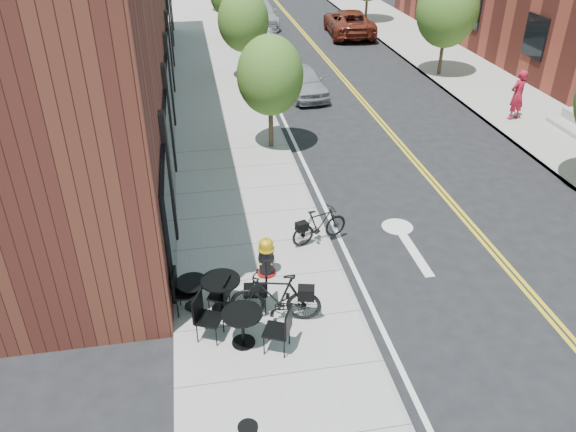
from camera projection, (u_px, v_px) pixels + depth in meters
ground at (361, 314)px, 12.16m from camera, size 120.00×120.00×0.00m
sidewalk_near at (229, 139)px, 20.27m from camera, size 4.00×70.00×0.12m
sidewalk_far at (533, 118)px, 22.09m from camera, size 4.00×70.00×0.12m
building_near at (96, 22)px, 21.21m from camera, size 5.00×28.00×7.00m
tree_near_a at (270, 76)px, 18.33m from camera, size 2.20×2.20×3.81m
tree_near_b at (243, 21)px, 25.03m from camera, size 2.30×2.30×3.98m
tree_far_b at (447, 10)px, 25.41m from camera, size 2.80×2.80×4.62m
fire_hydrant at (266, 257)px, 12.98m from camera, size 0.51×0.51×1.01m
bicycle_left at (276, 297)px, 11.58m from camera, size 1.98×0.97×1.15m
bicycle_right at (320, 225)px, 14.19m from camera, size 1.64×0.94×0.95m
bistro_set_a at (243, 324)px, 10.98m from camera, size 1.89×1.20×1.01m
bistro_set_b at (193, 290)px, 11.99m from camera, size 1.63×1.02×0.87m
bistro_set_c at (221, 290)px, 11.85m from camera, size 1.97×0.93×1.04m
parked_car_a at (302, 81)px, 24.24m from camera, size 1.93×3.92×1.28m
parked_car_b at (262, 40)px, 29.94m from camera, size 2.19×4.78×1.52m
parked_car_c at (259, 13)px, 36.02m from camera, size 2.38×5.37×1.53m
parked_car_far at (349, 22)px, 33.76m from camera, size 2.98×5.65×1.51m
pedestrian at (518, 95)px, 21.35m from camera, size 0.81×0.65×1.92m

